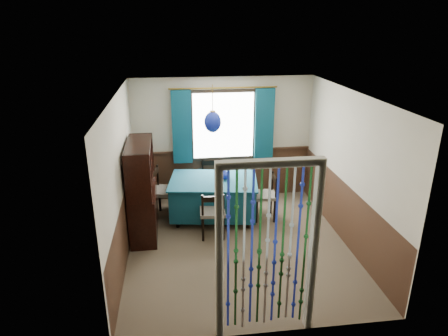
{
  "coord_description": "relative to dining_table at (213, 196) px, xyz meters",
  "views": [
    {
      "loc": [
        -0.97,
        -5.7,
        3.52
      ],
      "look_at": [
        -0.15,
        0.67,
        1.13
      ],
      "focal_mm": 32.0,
      "sensor_mm": 36.0,
      "label": 1
    }
  ],
  "objects": [
    {
      "name": "chair_far",
      "position": [
        0.04,
        0.73,
        0.02
      ],
      "size": [
        0.44,
        0.42,
        0.87
      ],
      "rotation": [
        0.0,
        0.0,
        3.12
      ],
      "color": "black",
      "rests_on": "floor"
    },
    {
      "name": "ceiling",
      "position": [
        0.3,
        -1.04,
        2.06
      ],
      "size": [
        4.0,
        4.0,
        0.0
      ],
      "primitive_type": "plane",
      "rotation": [
        3.14,
        0.0,
        0.0
      ],
      "color": "silver",
      "rests_on": "ground"
    },
    {
      "name": "floor",
      "position": [
        0.3,
        -1.04,
        -0.44
      ],
      "size": [
        4.0,
        4.0,
        0.0
      ],
      "primitive_type": "plane",
      "color": "brown",
      "rests_on": "ground"
    },
    {
      "name": "wainscot_left",
      "position": [
        -1.49,
        -1.04,
        0.06
      ],
      "size": [
        0.0,
        4.0,
        4.0
      ],
      "primitive_type": "plane",
      "rotation": [
        1.57,
        0.0,
        1.57
      ],
      "color": "#3A2316",
      "rests_on": "ground"
    },
    {
      "name": "wall_left",
      "position": [
        -1.5,
        -1.04,
        0.81
      ],
      "size": [
        0.0,
        4.0,
        4.0
      ],
      "primitive_type": "plane",
      "rotation": [
        1.57,
        0.0,
        1.57
      ],
      "color": "#BAB098",
      "rests_on": "ground"
    },
    {
      "name": "wall_back",
      "position": [
        0.3,
        0.96,
        0.81
      ],
      "size": [
        3.6,
        0.0,
        3.6
      ],
      "primitive_type": "plane",
      "rotation": [
        1.57,
        0.0,
        0.0
      ],
      "color": "#BAB098",
      "rests_on": "ground"
    },
    {
      "name": "pendant_lamp",
      "position": [
        0.0,
        0.0,
        1.41
      ],
      "size": [
        0.3,
        0.3,
        0.83
      ],
      "color": "olive",
      "rests_on": "ceiling"
    },
    {
      "name": "wall_right",
      "position": [
        2.1,
        -1.04,
        0.81
      ],
      "size": [
        0.0,
        4.0,
        4.0
      ],
      "primitive_type": "plane",
      "rotation": [
        1.57,
        0.0,
        -1.57
      ],
      "color": "#BAB098",
      "rests_on": "ground"
    },
    {
      "name": "wainscot_back",
      "position": [
        0.3,
        0.94,
        0.06
      ],
      "size": [
        3.6,
        0.0,
        3.6
      ],
      "primitive_type": "plane",
      "rotation": [
        1.57,
        0.0,
        0.0
      ],
      "color": "#3A2316",
      "rests_on": "ground"
    },
    {
      "name": "dining_table",
      "position": [
        0.0,
        0.0,
        0.0
      ],
      "size": [
        1.73,
        1.31,
        0.76
      ],
      "rotation": [
        0.0,
        0.0,
        -0.14
      ],
      "color": "#0E3D4C",
      "rests_on": "floor"
    },
    {
      "name": "vase_table",
      "position": [
        0.21,
        0.05,
        0.41
      ],
      "size": [
        0.19,
        0.19,
        0.18
      ],
      "primitive_type": "imported",
      "rotation": [
        0.0,
        0.0,
        -0.09
      ],
      "color": "navy",
      "rests_on": "dining_table"
    },
    {
      "name": "wainscot_front",
      "position": [
        0.3,
        -3.03,
        0.06
      ],
      "size": [
        3.6,
        0.0,
        3.6
      ],
      "primitive_type": "plane",
      "rotation": [
        -1.57,
        0.0,
        0.0
      ],
      "color": "#3A2316",
      "rests_on": "ground"
    },
    {
      "name": "chair_right",
      "position": [
        0.96,
        -0.15,
        0.02
      ],
      "size": [
        0.43,
        0.45,
        0.87
      ],
      "rotation": [
        0.0,
        0.0,
        1.53
      ],
      "color": "black",
      "rests_on": "floor"
    },
    {
      "name": "window",
      "position": [
        0.3,
        0.91,
        1.11
      ],
      "size": [
        1.32,
        0.12,
        1.42
      ],
      "primitive_type": "cube",
      "color": "black",
      "rests_on": "wall_back"
    },
    {
      "name": "bowl_shelf",
      "position": [
        -1.2,
        -0.7,
        0.7
      ],
      "size": [
        0.22,
        0.22,
        0.05
      ],
      "primitive_type": "imported",
      "rotation": [
        0.0,
        0.0,
        -0.11
      ],
      "color": "beige",
      "rests_on": "sideboard"
    },
    {
      "name": "doorway",
      "position": [
        0.3,
        -2.98,
        0.61
      ],
      "size": [
        1.16,
        0.12,
        2.18
      ],
      "primitive_type": null,
      "color": "silver",
      "rests_on": "ground"
    },
    {
      "name": "chair_left",
      "position": [
        -0.91,
        0.18,
        0.07
      ],
      "size": [
        0.55,
        0.57,
        0.96
      ],
      "rotation": [
        0.0,
        0.0,
        -1.81
      ],
      "color": "black",
      "rests_on": "floor"
    },
    {
      "name": "vase_sideboard",
      "position": [
        -1.2,
        -0.17,
        0.48
      ],
      "size": [
        0.23,
        0.23,
        0.21
      ],
      "primitive_type": "imported",
      "rotation": [
        0.0,
        0.0,
        -0.15
      ],
      "color": "beige",
      "rests_on": "sideboard"
    },
    {
      "name": "wall_front",
      "position": [
        0.3,
        -3.04,
        0.81
      ],
      "size": [
        3.6,
        0.0,
        3.6
      ],
      "primitive_type": "plane",
      "rotation": [
        -1.57,
        0.0,
        0.0
      ],
      "color": "#BAB098",
      "rests_on": "ground"
    },
    {
      "name": "sideboard",
      "position": [
        -1.26,
        -0.4,
        0.13
      ],
      "size": [
        0.45,
        1.26,
        1.64
      ],
      "rotation": [
        0.0,
        0.0,
        0.01
      ],
      "color": "black",
      "rests_on": "floor"
    },
    {
      "name": "wainscot_right",
      "position": [
        2.08,
        -1.04,
        0.06
      ],
      "size": [
        0.0,
        4.0,
        4.0
      ],
      "primitive_type": "plane",
      "rotation": [
        1.57,
        0.0,
        -1.57
      ],
      "color": "#3A2316",
      "rests_on": "ground"
    },
    {
      "name": "chair_near",
      "position": [
        -0.09,
        -0.71,
        0.01
      ],
      "size": [
        0.44,
        0.42,
        0.85
      ],
      "rotation": [
        0.0,
        0.0,
        -0.04
      ],
      "color": "black",
      "rests_on": "floor"
    }
  ]
}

